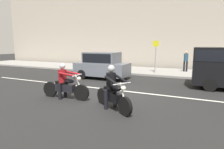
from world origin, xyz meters
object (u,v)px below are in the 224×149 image
at_px(parked_hatchback_slate_gray, 102,65).
at_px(street_sign_post, 156,53).
at_px(pedestrian_bystander, 186,60).
at_px(motorcycle_with_rider_black_leather, 113,91).
at_px(motorcycle_with_rider_crimson, 65,84).

xyz_separation_m(parked_hatchback_slate_gray, street_sign_post, (2.90, 3.31, 0.72)).
height_order(parked_hatchback_slate_gray, pedestrian_bystander, same).
bearing_deg(parked_hatchback_slate_gray, street_sign_post, 48.85).
xyz_separation_m(motorcycle_with_rider_black_leather, parked_hatchback_slate_gray, (-3.26, 5.28, 0.28)).
bearing_deg(pedestrian_bystander, motorcycle_with_rider_black_leather, -99.47).
distance_m(parked_hatchback_slate_gray, street_sign_post, 4.46).
relative_size(street_sign_post, pedestrian_bystander, 1.50).
height_order(motorcycle_with_rider_black_leather, street_sign_post, street_sign_post).
xyz_separation_m(motorcycle_with_rider_crimson, pedestrian_bystander, (4.14, 9.98, 0.48)).
bearing_deg(motorcycle_with_rider_black_leather, street_sign_post, 92.45).
distance_m(motorcycle_with_rider_crimson, pedestrian_bystander, 10.81).
bearing_deg(street_sign_post, motorcycle_with_rider_black_leather, -87.55).
relative_size(motorcycle_with_rider_black_leather, pedestrian_bystander, 1.11).
bearing_deg(parked_hatchback_slate_gray, pedestrian_bystander, 45.37).
xyz_separation_m(motorcycle_with_rider_crimson, street_sign_post, (2.05, 8.24, 1.02)).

